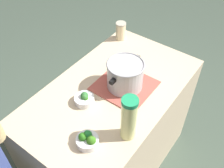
% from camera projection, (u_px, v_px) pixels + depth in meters
% --- Properties ---
extents(ground_plane, '(8.00, 8.00, 0.00)m').
position_uv_depth(ground_plane, '(112.00, 161.00, 2.31)').
color(ground_plane, '#455547').
extents(counter_slab, '(1.24, 0.73, 0.92)m').
position_uv_depth(counter_slab, '(112.00, 131.00, 1.99)').
color(counter_slab, beige).
rests_on(counter_slab, ground_plane).
extents(dish_cloth, '(0.34, 0.35, 0.01)m').
position_uv_depth(dish_cloth, '(125.00, 86.00, 1.69)').
color(dish_cloth, '#B05145').
rests_on(dish_cloth, counter_slab).
extents(cooking_pot, '(0.30, 0.24, 0.18)m').
position_uv_depth(cooking_pot, '(125.00, 74.00, 1.62)').
color(cooking_pot, '#B7B7BC').
rests_on(cooking_pot, dish_cloth).
extents(lemonade_pitcher, '(0.09, 0.09, 0.28)m').
position_uv_depth(lemonade_pitcher, '(129.00, 118.00, 1.32)').
color(lemonade_pitcher, '#EDF199').
rests_on(lemonade_pitcher, counter_slab).
extents(mason_jar, '(0.08, 0.08, 0.14)m').
position_uv_depth(mason_jar, '(121.00, 31.00, 2.02)').
color(mason_jar, beige).
rests_on(mason_jar, counter_slab).
extents(broccoli_bowl_front, '(0.12, 0.12, 0.08)m').
position_uv_depth(broccoli_bowl_front, '(88.00, 140.00, 1.36)').
color(broccoli_bowl_front, silver).
rests_on(broccoli_bowl_front, counter_slab).
extents(broccoli_bowl_center, '(0.12, 0.12, 0.07)m').
position_uv_depth(broccoli_bowl_center, '(84.00, 99.00, 1.57)').
color(broccoli_bowl_center, silver).
rests_on(broccoli_bowl_center, counter_slab).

